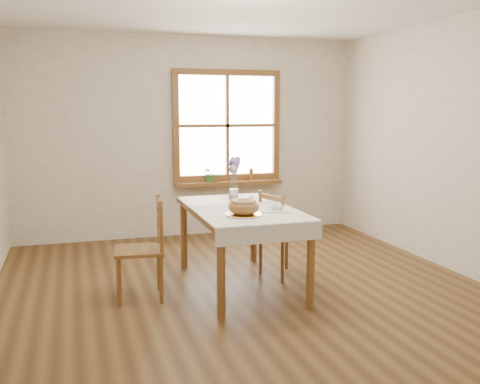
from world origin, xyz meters
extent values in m
plane|color=brown|center=(0.00, 0.00, 0.00)|extent=(5.00, 5.00, 0.00)
cube|color=white|center=(0.00, 2.50, 1.30)|extent=(4.50, 0.10, 2.60)
cube|color=white|center=(0.00, -2.50, 1.30)|extent=(4.50, 0.10, 2.60)
cube|color=white|center=(2.25, 0.00, 1.30)|extent=(0.10, 5.00, 2.60)
cube|color=brown|center=(0.50, 2.46, 2.14)|extent=(1.46, 0.08, 0.08)
cube|color=brown|center=(0.50, 2.46, 0.76)|extent=(1.46, 0.08, 0.08)
cube|color=brown|center=(-0.19, 2.46, 1.45)|extent=(0.08, 0.08, 1.30)
cube|color=brown|center=(1.19, 2.46, 1.45)|extent=(0.08, 0.08, 1.30)
cube|color=brown|center=(0.50, 2.46, 1.45)|extent=(0.04, 0.06, 1.30)
cube|color=brown|center=(0.50, 2.46, 1.45)|extent=(1.30, 0.06, 0.04)
cube|color=white|center=(0.50, 2.49, 1.45)|extent=(1.30, 0.01, 1.30)
cube|color=brown|center=(0.50, 2.40, 0.69)|extent=(1.46, 0.20, 0.05)
cube|color=brown|center=(0.00, 0.30, 0.72)|extent=(0.90, 1.60, 0.05)
cylinder|color=brown|center=(-0.39, -0.44, 0.35)|extent=(0.07, 0.07, 0.70)
cylinder|color=brown|center=(0.39, -0.44, 0.35)|extent=(0.07, 0.07, 0.70)
cylinder|color=brown|center=(-0.39, 1.04, 0.35)|extent=(0.07, 0.07, 0.70)
cylinder|color=brown|center=(0.39, 1.04, 0.35)|extent=(0.07, 0.07, 0.70)
cube|color=silver|center=(0.00, 0.00, 0.76)|extent=(0.91, 0.99, 0.01)
cylinder|color=white|center=(-0.10, -0.12, 0.77)|extent=(0.37, 0.37, 0.02)
ellipsoid|color=#A86E3B|center=(-0.10, -0.12, 0.85)|extent=(0.26, 0.26, 0.15)
cube|color=silver|center=(0.25, 0.01, 0.77)|extent=(0.34, 0.31, 0.01)
cylinder|color=white|center=(-0.02, 0.30, 0.80)|extent=(0.06, 0.06, 0.08)
cylinder|color=white|center=(0.15, 0.43, 0.80)|extent=(0.06, 0.06, 0.09)
cylinder|color=white|center=(0.06, 0.71, 0.80)|extent=(0.13, 0.13, 0.11)
imported|color=#32752F|center=(0.25, 2.40, 0.80)|extent=(0.27, 0.29, 0.18)
cylinder|color=#9F511D|center=(0.82, 2.40, 0.80)|extent=(0.07, 0.07, 0.17)
camera|label=1|loc=(-1.48, -4.40, 1.66)|focal=40.00mm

